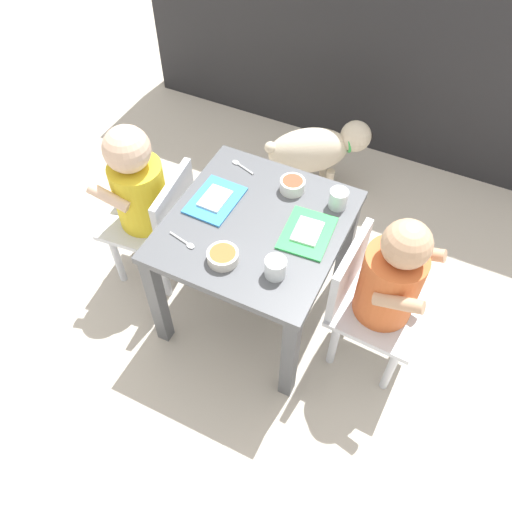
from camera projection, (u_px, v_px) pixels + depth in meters
The scene contains 14 objects.
ground_plane at pixel (256, 306), 1.99m from camera, with size 7.00×7.00×0.00m, color beige.
kitchen_cabinet_back at pixel (382, 23), 2.30m from camera, with size 2.19×0.40×1.04m, color #232326.
dining_table at pixel (256, 241), 1.68m from camera, with size 0.54×0.58×0.47m.
seated_child_left at pixel (141, 191), 1.77m from camera, with size 0.31×0.31×0.68m.
seated_child_right at pixel (387, 281), 1.54m from camera, with size 0.29×0.29×0.67m.
dog at pixel (316, 150), 2.20m from camera, with size 0.42×0.35×0.35m.
food_tray_left at pixel (215, 200), 1.67m from camera, with size 0.15×0.20×0.02m.
food_tray_right at pixel (307, 233), 1.59m from camera, with size 0.16×0.20×0.02m.
water_cup_left at pixel (338, 200), 1.64m from camera, with size 0.06×0.06×0.06m.
water_cup_right at pixel (275, 268), 1.47m from camera, with size 0.06×0.06×0.06m.
cereal_bowl_left_side at pixel (223, 256), 1.51m from camera, with size 0.09×0.09×0.03m.
cereal_bowl_right_side at pixel (292, 185), 1.69m from camera, with size 0.08×0.08×0.04m.
spoon_by_left_tray at pixel (184, 242), 1.57m from camera, with size 0.10×0.04×0.01m.
spoon_by_right_tray at pixel (241, 166), 1.78m from camera, with size 0.10×0.04×0.01m.
Camera 1 is at (0.48, -0.98, 1.67)m, focal length 36.40 mm.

